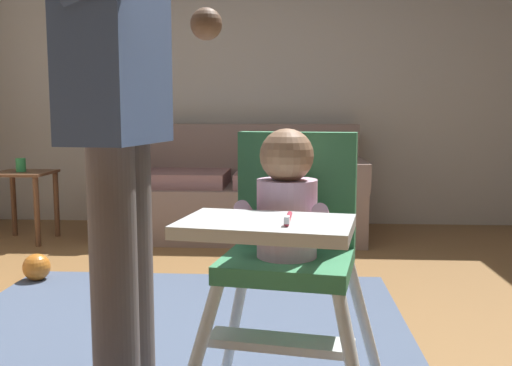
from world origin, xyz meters
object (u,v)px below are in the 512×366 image
at_px(side_table, 24,190).
at_px(toy_ball, 37,267).
at_px(high_chair, 288,228).
at_px(adult_standing, 120,117).
at_px(couch, 234,193).
at_px(sippy_cup, 21,165).

bearing_deg(side_table, toy_ball, -61.63).
xyz_separation_m(high_chair, adult_standing, (-0.50, 0.07, 0.31)).
xyz_separation_m(couch, adult_standing, (-0.07, -2.72, 0.61)).
bearing_deg(couch, high_chair, 8.84).
xyz_separation_m(high_chair, side_table, (-1.97, 2.45, -0.24)).
bearing_deg(side_table, sippy_cup, 180.00).
bearing_deg(high_chair, adult_standing, -87.85).
height_order(couch, adult_standing, adult_standing).
bearing_deg(adult_standing, side_table, 129.40).
height_order(side_table, sippy_cup, sippy_cup).
bearing_deg(sippy_cup, side_table, -0.00).
distance_m(toy_ball, sippy_cup, 1.23).
height_order(toy_ball, sippy_cup, sippy_cup).
distance_m(couch, toy_ball, 1.67).
distance_m(adult_standing, toy_ball, 1.89).
distance_m(high_chair, side_table, 3.16).
bearing_deg(sippy_cup, toy_ball, -61.00).
xyz_separation_m(couch, side_table, (-1.54, -0.33, 0.05)).
distance_m(couch, side_table, 1.57).
height_order(couch, toy_ball, couch).
distance_m(high_chair, sippy_cup, 3.16).
bearing_deg(side_table, couch, 12.10).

